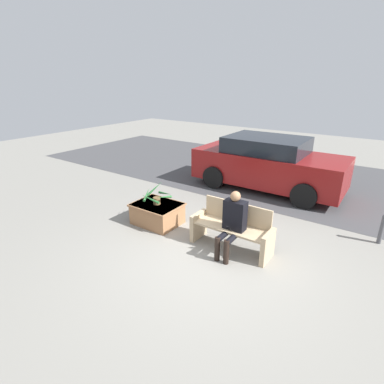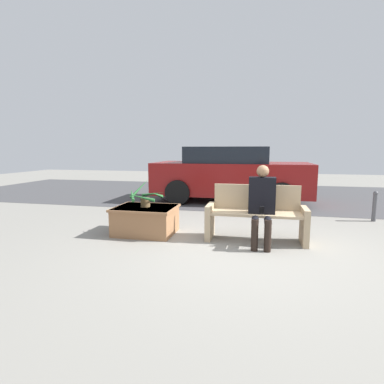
% 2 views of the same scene
% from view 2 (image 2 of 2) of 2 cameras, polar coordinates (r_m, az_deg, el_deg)
% --- Properties ---
extents(ground_plane, '(30.00, 30.00, 0.00)m').
position_cam_2_polar(ground_plane, '(4.63, 9.62, -10.72)').
color(ground_plane, gray).
extents(road_surface, '(20.00, 6.00, 0.01)m').
position_cam_2_polar(road_surface, '(10.10, 11.26, -0.47)').
color(road_surface, '#424244').
rests_on(road_surface, ground_plane).
extents(bench, '(1.60, 0.52, 0.90)m').
position_cam_2_polar(bench, '(5.03, 12.06, -4.26)').
color(bench, tan).
rests_on(bench, ground_plane).
extents(person_seated, '(0.41, 0.63, 1.24)m').
position_cam_2_polar(person_seated, '(4.80, 13.16, -1.73)').
color(person_seated, black).
rests_on(person_seated, ground_plane).
extents(planter_box, '(1.06, 0.85, 0.48)m').
position_cam_2_polar(planter_box, '(5.39, -8.80, -5.13)').
color(planter_box, '#936642').
rests_on(planter_box, ground_plane).
extents(potted_plant, '(0.63, 0.64, 0.48)m').
position_cam_2_polar(potted_plant, '(5.31, -8.95, -0.91)').
color(potted_plant, brown).
rests_on(potted_plant, planter_box).
extents(parked_car, '(4.34, 1.98, 1.56)m').
position_cam_2_polar(parked_car, '(8.64, 7.32, 3.36)').
color(parked_car, maroon).
rests_on(parked_car, ground_plane).
extents(bollard_post, '(0.09, 0.09, 0.64)m').
position_cam_2_polar(bollard_post, '(7.27, 31.45, -2.20)').
color(bollard_post, '#4C4C51').
rests_on(bollard_post, ground_plane).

